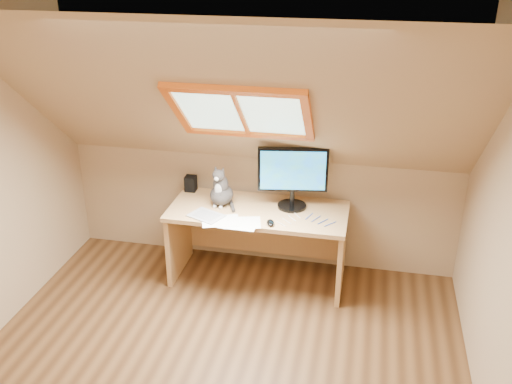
# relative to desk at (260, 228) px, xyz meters

# --- Properties ---
(room_shell) EXTENTS (3.52, 3.52, 2.41)m
(room_shell) POSITION_rel_desk_xyz_m (-0.05, -1.54, 0.96)
(room_shell) COLOR tan
(room_shell) RESTS_ON ground
(desk) EXTENTS (1.50, 0.66, 0.68)m
(desk) POSITION_rel_desk_xyz_m (0.00, 0.00, 0.00)
(desk) COLOR tan
(desk) RESTS_ON ground
(monitor) EXTENTS (0.58, 0.24, 0.53)m
(monitor) POSITION_rel_desk_xyz_m (0.27, 0.03, 0.52)
(monitor) COLOR black
(monitor) RESTS_ON desk
(cat) EXTENTS (0.23, 0.26, 0.36)m
(cat) POSITION_rel_desk_xyz_m (-0.33, -0.03, 0.34)
(cat) COLOR #3F3A37
(cat) RESTS_ON desk
(desk_speaker) EXTENTS (0.10, 0.10, 0.14)m
(desk_speaker) POSITION_rel_desk_xyz_m (-0.67, 0.18, 0.28)
(desk_speaker) COLOR black
(desk_speaker) RESTS_ON desk
(graphics_tablet) EXTENTS (0.33, 0.29, 0.01)m
(graphics_tablet) POSITION_rel_desk_xyz_m (-0.39, -0.28, 0.22)
(graphics_tablet) COLOR #B2B2B7
(graphics_tablet) RESTS_ON desk
(mouse) EXTENTS (0.09, 0.12, 0.03)m
(mouse) POSITION_rel_desk_xyz_m (0.15, -0.32, 0.23)
(mouse) COLOR black
(mouse) RESTS_ON desk
(papers) EXTENTS (0.35, 0.30, 0.01)m
(papers) POSITION_rel_desk_xyz_m (-0.16, -0.33, 0.22)
(papers) COLOR white
(papers) RESTS_ON desk
(cables) EXTENTS (0.51, 0.26, 0.01)m
(cables) POSITION_rel_desk_xyz_m (0.43, -0.18, 0.22)
(cables) COLOR silver
(cables) RESTS_ON desk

